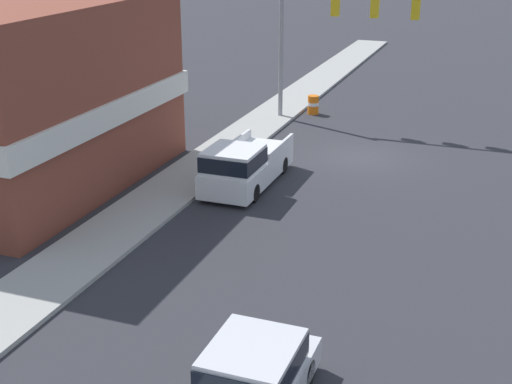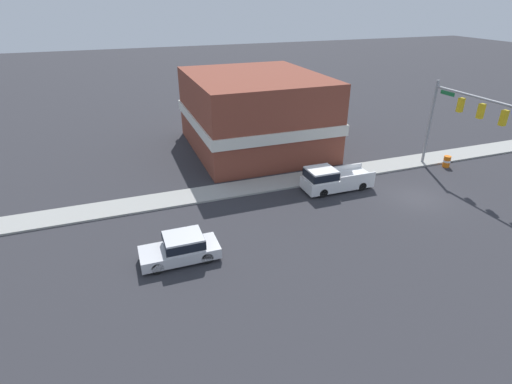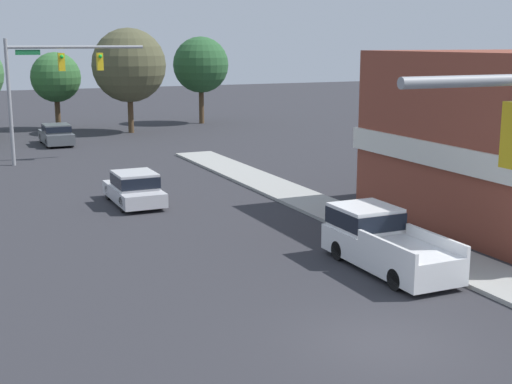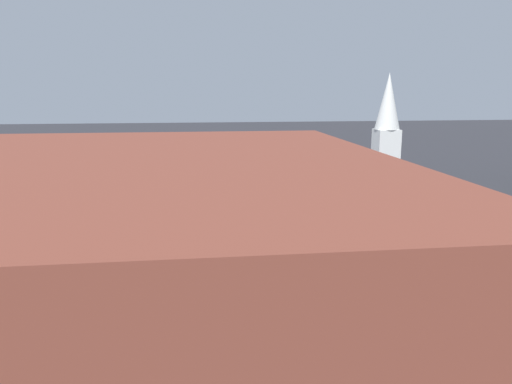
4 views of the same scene
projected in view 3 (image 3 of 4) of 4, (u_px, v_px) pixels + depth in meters
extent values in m
plane|color=#2D2D33|center=(385.00, 343.00, 17.28)|extent=(200.00, 200.00, 0.00)
cylinder|color=gray|center=(10.00, 103.00, 41.38)|extent=(0.22, 0.22, 7.36)
cylinder|color=gray|center=(77.00, 47.00, 42.35)|extent=(8.04, 0.18, 0.18)
cube|color=gold|center=(61.00, 62.00, 42.15)|extent=(0.36, 0.36, 1.05)
sphere|color=green|center=(62.00, 57.00, 41.91)|extent=(0.22, 0.22, 0.22)
cube|color=gold|center=(100.00, 62.00, 43.07)|extent=(0.36, 0.36, 1.05)
sphere|color=green|center=(100.00, 56.00, 42.83)|extent=(0.22, 0.22, 0.22)
cube|color=#196B38|center=(28.00, 52.00, 41.27)|extent=(1.40, 0.04, 0.30)
cylinder|color=black|center=(109.00, 193.00, 32.89)|extent=(0.22, 0.66, 0.66)
cylinder|color=black|center=(144.00, 190.00, 33.56)|extent=(0.22, 0.66, 0.66)
cylinder|color=black|center=(123.00, 205.00, 30.53)|extent=(0.22, 0.66, 0.66)
cylinder|color=black|center=(160.00, 201.00, 31.20)|extent=(0.22, 0.66, 0.66)
cube|color=silver|center=(134.00, 193.00, 32.01)|extent=(1.88, 4.28, 0.61)
cube|color=silver|center=(135.00, 180.00, 31.65)|extent=(1.73, 2.05, 0.71)
cube|color=black|center=(135.00, 180.00, 31.65)|extent=(1.74, 2.14, 0.50)
cylinder|color=black|center=(42.00, 138.00, 51.46)|extent=(0.22, 0.66, 0.66)
cylinder|color=black|center=(65.00, 137.00, 52.13)|extent=(0.22, 0.66, 0.66)
cylinder|color=black|center=(47.00, 143.00, 48.98)|extent=(0.22, 0.66, 0.66)
cylinder|color=black|center=(72.00, 142.00, 49.65)|extent=(0.22, 0.66, 0.66)
cube|color=#51565B|center=(56.00, 137.00, 50.51)|extent=(1.88, 4.49, 0.73)
cube|color=#51565B|center=(56.00, 128.00, 50.13)|extent=(1.73, 2.16, 0.57)
cube|color=black|center=(56.00, 128.00, 50.13)|extent=(1.75, 2.24, 0.40)
cylinder|color=black|center=(339.00, 250.00, 23.81)|extent=(0.22, 0.66, 0.66)
cylinder|color=black|center=(382.00, 245.00, 24.51)|extent=(0.22, 0.66, 0.66)
cylinder|color=black|center=(396.00, 279.00, 20.90)|extent=(0.22, 0.66, 0.66)
cylinder|color=black|center=(444.00, 272.00, 21.61)|extent=(0.22, 0.66, 0.66)
cube|color=white|center=(389.00, 252.00, 22.65)|extent=(1.95, 5.25, 0.85)
cube|color=white|center=(365.00, 217.00, 23.75)|extent=(1.86, 2.00, 0.79)
cube|color=black|center=(365.00, 217.00, 23.75)|extent=(1.88, 2.08, 0.55)
cube|color=white|center=(386.00, 247.00, 21.13)|extent=(0.12, 2.96, 0.35)
cube|color=white|center=(436.00, 240.00, 21.87)|extent=(0.12, 2.96, 0.35)
cylinder|color=#4C3823|center=(58.00, 115.00, 59.13)|extent=(0.44, 0.44, 2.48)
sphere|color=#336633|center=(56.00, 77.00, 58.49)|extent=(4.08, 4.08, 4.08)
cylinder|color=#4C3823|center=(131.00, 116.00, 57.00)|extent=(0.44, 0.44, 2.73)
sphere|color=#4C4C33|center=(129.00, 65.00, 56.17)|extent=(5.82, 5.82, 5.82)
cylinder|color=#4C3823|center=(202.00, 107.00, 63.55)|extent=(0.44, 0.44, 2.98)
sphere|color=#28562D|center=(201.00, 65.00, 62.78)|extent=(4.90, 4.90, 4.90)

